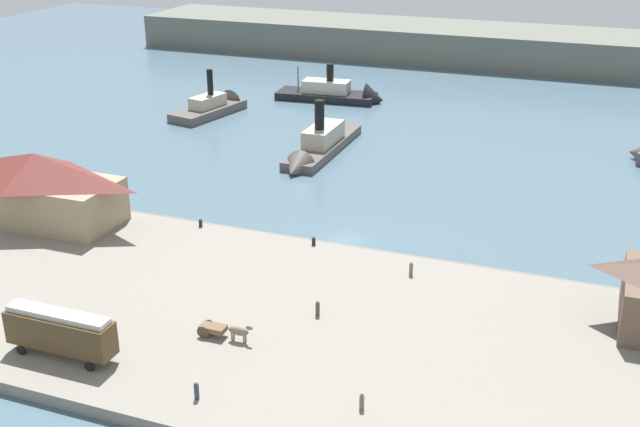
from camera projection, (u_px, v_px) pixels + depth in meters
The scene contains 16 objects.
ground_plane at pixel (347, 240), 95.69m from camera, with size 320.00×320.00×0.00m, color #476070.
quay_promenade at pixel (274, 323), 76.48m from camera, with size 110.00×36.00×1.20m, color gray.
seawall_edge at pixel (337, 248), 92.40m from camera, with size 110.00×0.80×1.00m, color #666159.
ferry_shed_central_terminal at pixel (38, 187), 96.64m from camera, with size 20.38×9.27×8.75m.
street_tram at pixel (60, 331), 69.07m from camera, with size 10.34×2.52×4.46m.
horse_cart at pixel (224, 329), 72.43m from camera, with size 5.39×1.43×1.87m.
pedestrian_near_east_shed at pixel (196, 391), 63.96m from camera, with size 0.41×0.41×1.67m.
pedestrian_standing_center at pixel (411, 269), 84.20m from camera, with size 0.40×0.40×1.64m.
pedestrian_walking_east at pixel (362, 401), 62.71m from camera, with size 0.39×0.39×1.58m.
pedestrian_at_waters_edge at pixel (318, 308), 76.33m from camera, with size 0.42×0.42×1.68m.
mooring_post_center_east at pixel (201, 223), 96.31m from camera, with size 0.44×0.44×0.90m, color black.
mooring_post_west at pixel (314, 241), 91.41m from camera, with size 0.44×0.44×0.90m, color black.
ferry_mid_harbor at pixel (341, 95), 156.67m from camera, with size 21.85×8.36×9.57m.
ferry_departing_north at pixel (317, 148), 124.56m from camera, with size 5.30×25.57×10.50m.
ferry_outer_harbor at pixel (216, 106), 148.63m from camera, with size 9.11×18.26×10.30m.
far_headland at pixel (496, 46), 189.05m from camera, with size 180.00×24.00×8.00m, color #60665B.
Camera 1 is at (27.71, -82.55, 39.96)m, focal length 44.27 mm.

